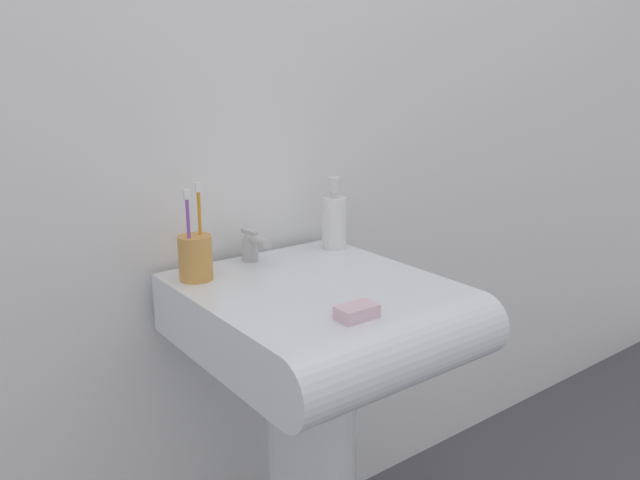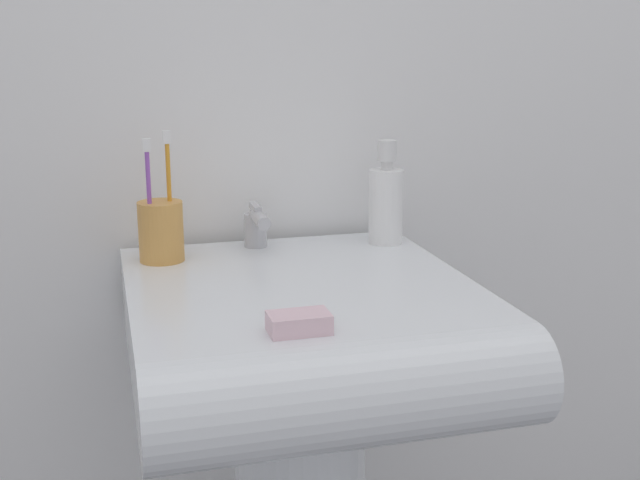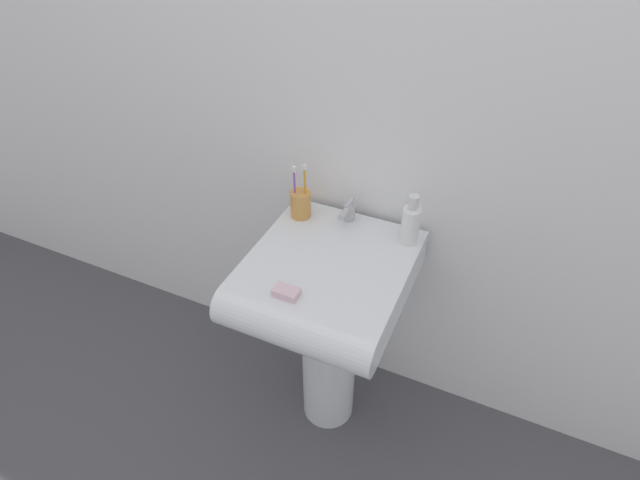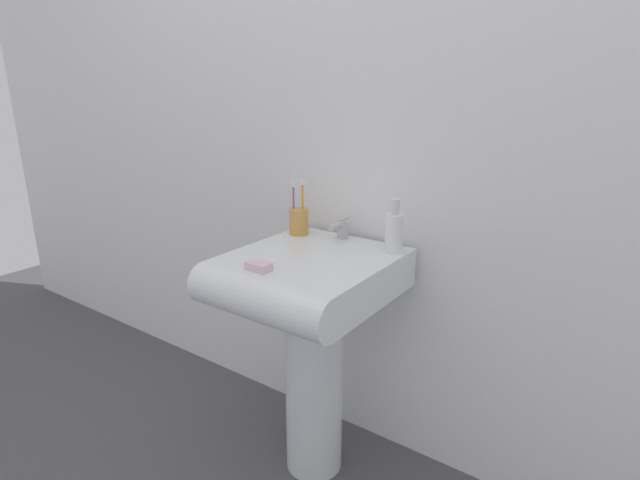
# 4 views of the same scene
# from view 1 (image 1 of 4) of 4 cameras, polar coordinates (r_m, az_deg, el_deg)

# --- Properties ---
(wall_back) EXTENTS (5.00, 0.05, 2.40)m
(wall_back) POSITION_cam_1_polar(r_m,az_deg,el_deg) (1.48, -7.86, 13.41)
(wall_back) COLOR white
(wall_back) RESTS_ON ground
(sink_pedestal) EXTENTS (0.20, 0.20, 0.69)m
(sink_pedestal) POSITION_cam_1_polar(r_m,az_deg,el_deg) (1.52, -0.72, -20.98)
(sink_pedestal) COLOR white
(sink_pedestal) RESTS_ON ground
(sink_basin) EXTENTS (0.49, 0.57, 0.13)m
(sink_basin) POSITION_cam_1_polar(r_m,az_deg,el_deg) (1.28, 0.59, -7.23)
(sink_basin) COLOR white
(sink_basin) RESTS_ON sink_pedestal
(faucet) EXTENTS (0.04, 0.11, 0.07)m
(faucet) POSITION_cam_1_polar(r_m,az_deg,el_deg) (1.44, -6.20, -0.52)
(faucet) COLOR #B7B7BC
(faucet) RESTS_ON sink_basin
(toothbrush_cup) EXTENTS (0.07, 0.07, 0.20)m
(toothbrush_cup) POSITION_cam_1_polar(r_m,az_deg,el_deg) (1.33, -11.33, -1.49)
(toothbrush_cup) COLOR #D19347
(toothbrush_cup) RESTS_ON sink_basin
(soap_bottle) EXTENTS (0.06, 0.06, 0.18)m
(soap_bottle) POSITION_cam_1_polar(r_m,az_deg,el_deg) (1.53, 1.30, 1.85)
(soap_bottle) COLOR white
(soap_bottle) RESTS_ON sink_basin
(bar_soap) EXTENTS (0.07, 0.05, 0.02)m
(bar_soap) POSITION_cam_1_polar(r_m,az_deg,el_deg) (1.12, 3.39, -6.57)
(bar_soap) COLOR silver
(bar_soap) RESTS_ON sink_basin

